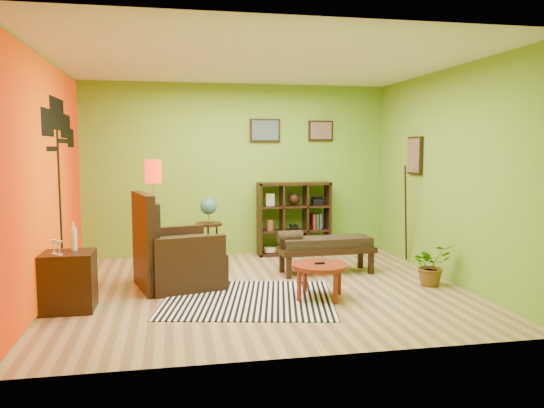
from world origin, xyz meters
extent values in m
plane|color=tan|center=(0.00, 0.00, 0.00)|extent=(5.00, 5.00, 0.00)
cube|color=#70A92C|center=(0.00, 2.25, 1.40)|extent=(5.00, 0.04, 2.80)
cube|color=#70A92C|center=(0.00, -2.25, 1.40)|extent=(5.00, 0.04, 2.80)
cube|color=#70A92C|center=(-2.50, 0.00, 1.40)|extent=(0.04, 4.50, 2.80)
cube|color=#70A92C|center=(2.50, 0.00, 1.40)|extent=(0.04, 4.50, 2.80)
cube|color=white|center=(0.00, 0.00, 2.80)|extent=(5.00, 4.50, 0.04)
cube|color=#FF5102|center=(-2.48, 0.00, 1.40)|extent=(0.01, 4.45, 2.75)
cube|color=black|center=(-2.46, 0.55, 1.05)|extent=(0.01, 0.14, 2.10)
cube|color=black|center=(-2.46, 0.05, 2.05)|extent=(0.01, 0.65, 0.32)
cube|color=black|center=(-2.46, 0.60, 2.18)|extent=(0.01, 0.85, 0.40)
cube|color=black|center=(-2.46, 1.10, 2.05)|extent=(0.01, 0.70, 0.32)
cube|color=black|center=(-2.46, 1.45, 1.90)|extent=(0.01, 0.50, 0.26)
cube|color=black|center=(0.45, 2.22, 2.05)|extent=(0.50, 0.03, 0.38)
cube|color=slate|center=(0.45, 2.19, 2.05)|extent=(0.44, 0.01, 0.32)
cube|color=black|center=(1.40, 2.22, 2.05)|extent=(0.42, 0.03, 0.34)
cube|color=#816951|center=(1.40, 2.19, 2.05)|extent=(0.36, 0.01, 0.28)
cube|color=black|center=(2.47, 0.90, 1.65)|extent=(0.03, 0.44, 0.56)
cube|color=#816951|center=(2.44, 0.90, 1.65)|extent=(0.01, 0.38, 0.50)
cylinder|color=black|center=(2.35, 0.90, 0.78)|extent=(0.23, 0.34, 1.46)
cone|color=silver|center=(2.35, 0.75, 1.52)|extent=(0.08, 0.09, 0.16)
cube|color=white|center=(-0.23, -0.46, 0.01)|extent=(2.24, 2.00, 0.01)
cylinder|color=maroon|center=(0.61, -0.55, 0.38)|extent=(0.66, 0.66, 0.05)
cylinder|color=maroon|center=(0.88, -0.44, 0.18)|extent=(0.05, 0.05, 0.36)
cylinder|color=maroon|center=(0.50, -0.27, 0.18)|extent=(0.05, 0.05, 0.36)
cylinder|color=maroon|center=(0.71, -0.82, 0.18)|extent=(0.05, 0.05, 0.36)
cylinder|color=maroon|center=(0.33, -0.65, 0.18)|extent=(0.05, 0.05, 0.36)
cube|color=black|center=(0.61, -0.55, 0.42)|extent=(0.11, 0.05, 0.02)
cube|color=black|center=(-0.99, 0.34, 0.22)|extent=(1.16, 1.15, 0.44)
cube|color=black|center=(-1.44, 0.23, 0.60)|extent=(0.33, 0.94, 1.21)
cube|color=black|center=(-0.88, -0.10, 0.35)|extent=(0.88, 0.32, 0.70)
cube|color=black|center=(-1.10, 0.77, 0.35)|extent=(0.88, 0.32, 0.70)
cube|color=tan|center=(-0.96, 0.34, 0.52)|extent=(0.92, 0.91, 0.15)
cube|color=tan|center=(-1.35, 0.25, 0.82)|extent=(0.26, 0.71, 0.55)
cube|color=black|center=(-2.20, -0.49, 0.32)|extent=(0.54, 0.49, 0.64)
cylinder|color=white|center=(-2.15, -0.39, 0.76)|extent=(0.07, 0.07, 0.25)
cylinder|color=white|center=(-2.15, -0.39, 0.92)|extent=(0.02, 0.02, 0.07)
cylinder|color=white|center=(-2.32, -0.57, 0.64)|extent=(0.06, 0.06, 0.01)
cylinder|color=white|center=(-2.32, -0.57, 0.69)|extent=(0.01, 0.01, 0.09)
cone|color=white|center=(-2.32, -0.57, 0.76)|extent=(0.07, 0.07, 0.06)
cylinder|color=white|center=(-2.25, -0.65, 0.64)|extent=(0.06, 0.06, 0.01)
cylinder|color=white|center=(-2.25, -0.65, 0.69)|extent=(0.01, 0.01, 0.09)
cone|color=white|center=(-2.25, -0.65, 0.76)|extent=(0.07, 0.07, 0.06)
cylinder|color=silver|center=(-1.33, 1.11, 0.01)|extent=(0.24, 0.24, 0.03)
cylinder|color=silver|center=(-1.33, 1.11, 0.74)|extent=(0.02, 0.02, 1.48)
cylinder|color=red|center=(-1.33, 1.11, 1.44)|extent=(0.23, 0.23, 0.32)
cylinder|color=black|center=(-0.53, 1.65, 0.60)|extent=(0.41, 0.41, 0.04)
cylinder|color=black|center=(-0.41, 1.70, 0.29)|extent=(0.03, 0.03, 0.58)
cylinder|color=black|center=(-0.64, 1.74, 0.29)|extent=(0.03, 0.03, 0.58)
cylinder|color=black|center=(-0.55, 1.52, 0.29)|extent=(0.03, 0.03, 0.58)
cylinder|color=gold|center=(-0.53, 1.65, 0.64)|extent=(0.10, 0.10, 0.02)
cylinder|color=gold|center=(-0.53, 1.65, 0.70)|extent=(0.02, 0.02, 0.10)
sphere|color=#255F93|center=(-0.53, 1.65, 0.88)|extent=(0.26, 0.26, 0.26)
cube|color=black|center=(0.32, 2.03, 0.60)|extent=(0.04, 0.35, 1.20)
cube|color=black|center=(1.48, 2.03, 0.60)|extent=(0.04, 0.35, 1.20)
cube|color=black|center=(0.90, 2.03, 0.02)|extent=(1.20, 0.35, 0.04)
cube|color=black|center=(0.90, 2.03, 1.18)|extent=(1.20, 0.35, 0.04)
cube|color=black|center=(0.70, 2.03, 0.60)|extent=(0.03, 0.33, 1.12)
cube|color=black|center=(1.10, 2.03, 0.60)|extent=(0.03, 0.33, 1.12)
cube|color=black|center=(0.90, 2.03, 0.40)|extent=(1.12, 0.33, 0.03)
cube|color=black|center=(0.90, 2.03, 0.80)|extent=(1.12, 0.33, 0.03)
cylinder|color=beige|center=(0.50, 2.03, 0.09)|extent=(0.20, 0.20, 0.07)
sphere|color=black|center=(0.90, 2.03, 0.93)|extent=(0.20, 0.20, 0.20)
cube|color=black|center=(1.30, 2.03, 0.87)|extent=(0.18, 0.15, 0.10)
cylinder|color=black|center=(0.86, 2.03, 0.47)|extent=(0.06, 0.12, 0.06)
cylinder|color=black|center=(0.94, 2.03, 0.47)|extent=(0.06, 0.12, 0.06)
ellipsoid|color=#384C26|center=(1.30, 2.03, 0.10)|extent=(0.18, 0.18, 0.09)
cylinder|color=brown|center=(0.50, 2.03, 0.50)|extent=(0.12, 0.12, 0.18)
cube|color=beige|center=(0.50, 2.03, 0.92)|extent=(0.14, 0.03, 0.20)
cube|color=maroon|center=(1.23, 2.03, 0.54)|extent=(0.04, 0.18, 0.26)
cube|color=#1E4C1E|center=(1.28, 2.03, 0.54)|extent=(0.04, 0.18, 0.26)
cube|color=navy|center=(1.34, 2.03, 0.54)|extent=(0.04, 0.18, 0.26)
cube|color=black|center=(1.04, 0.64, 0.34)|extent=(1.36, 0.53, 0.08)
cube|color=tan|center=(1.04, 0.64, 0.44)|extent=(1.27, 0.47, 0.13)
cylinder|color=tan|center=(0.51, 0.62, 0.54)|extent=(0.34, 0.19, 0.17)
cube|color=black|center=(1.63, 0.86, 0.15)|extent=(0.07, 0.07, 0.30)
cube|color=black|center=(0.44, 0.81, 0.15)|extent=(0.07, 0.07, 0.30)
cube|color=black|center=(1.65, 0.47, 0.15)|extent=(0.07, 0.07, 0.30)
cube|color=black|center=(0.45, 0.43, 0.15)|extent=(0.07, 0.07, 0.30)
imported|color=#26661E|center=(2.17, -0.27, 0.21)|extent=(0.55, 0.60, 0.42)
camera|label=1|loc=(-1.09, -6.43, 1.75)|focal=35.00mm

